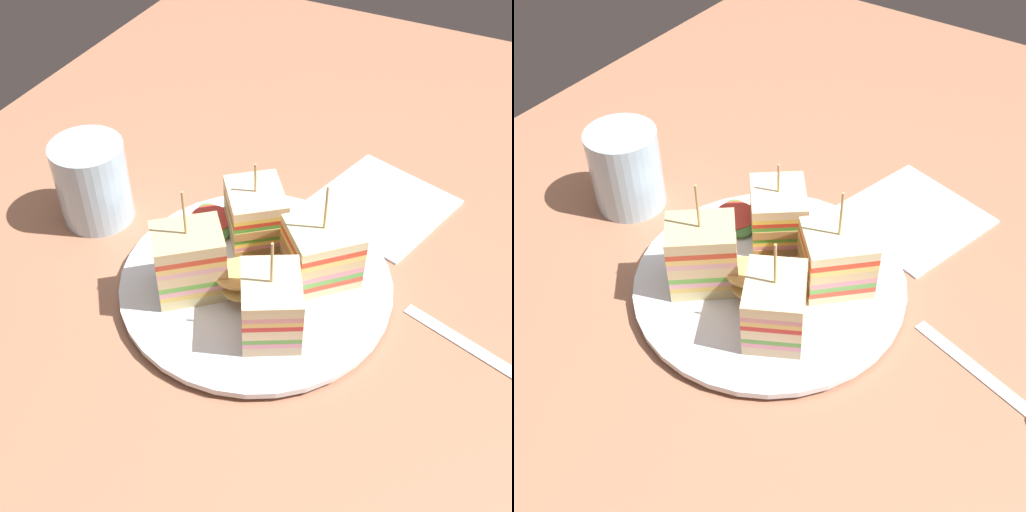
# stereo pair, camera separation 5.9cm
# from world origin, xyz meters

# --- Properties ---
(ground_plane) EXTENTS (1.25, 0.87, 0.02)m
(ground_plane) POSITION_xyz_m (0.00, 0.00, -0.01)
(ground_plane) COLOR #A76F52
(plate) EXTENTS (0.26, 0.26, 0.01)m
(plate) POSITION_xyz_m (0.00, 0.00, 0.01)
(plate) COLOR white
(plate) RESTS_ON ground_plane
(sandwich_wedge_0) EXTENTS (0.08, 0.08, 0.09)m
(sandwich_wedge_0) POSITION_xyz_m (-0.05, -0.03, 0.04)
(sandwich_wedge_0) COLOR beige
(sandwich_wedge_0) RESTS_ON plate
(sandwich_wedge_1) EXTENTS (0.07, 0.08, 0.11)m
(sandwich_wedge_1) POSITION_xyz_m (0.04, -0.05, 0.05)
(sandwich_wedge_1) COLOR beige
(sandwich_wedge_1) RESTS_ON plate
(sandwich_wedge_2) EXTENTS (0.08, 0.07, 0.10)m
(sandwich_wedge_2) POSITION_xyz_m (0.05, 0.04, 0.04)
(sandwich_wedge_2) COLOR #D4B289
(sandwich_wedge_2) RESTS_ON plate
(sandwich_wedge_3) EXTENTS (0.08, 0.08, 0.10)m
(sandwich_wedge_3) POSITION_xyz_m (-0.03, 0.05, 0.04)
(sandwich_wedge_3) COLOR beige
(sandwich_wedge_3) RESTS_ON plate
(chip_pile) EXTENTS (0.08, 0.07, 0.03)m
(chip_pile) POSITION_xyz_m (0.02, -0.00, 0.03)
(chip_pile) COLOR #E2BE6E
(chip_pile) RESTS_ON plate
(salad_garnish) EXTENTS (0.07, 0.06, 0.01)m
(salad_garnish) POSITION_xyz_m (-0.05, -0.07, 0.02)
(salad_garnish) COLOR #59AF40
(salad_garnish) RESTS_ON plate
(napkin) EXTENTS (0.16, 0.16, 0.01)m
(napkin) POSITION_xyz_m (-0.17, 0.07, 0.00)
(napkin) COLOR silver
(napkin) RESTS_ON ground_plane
(drinking_glass) EXTENTS (0.07, 0.07, 0.09)m
(drinking_glass) POSITION_xyz_m (-0.02, -0.20, 0.04)
(drinking_glass) COLOR #ADCCE2
(drinking_glass) RESTS_ON ground_plane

